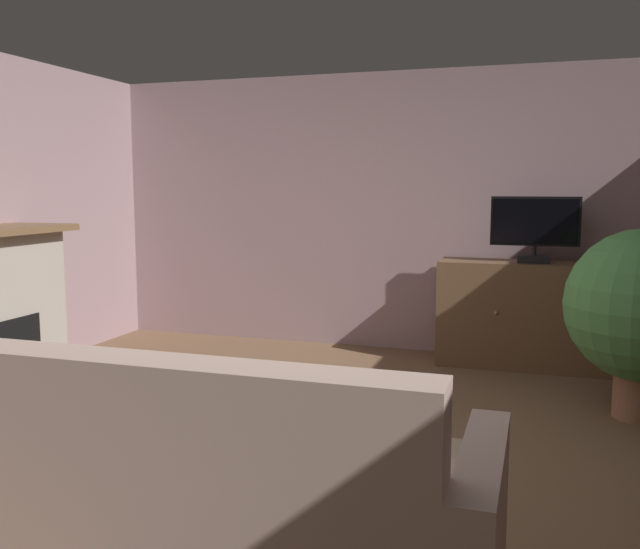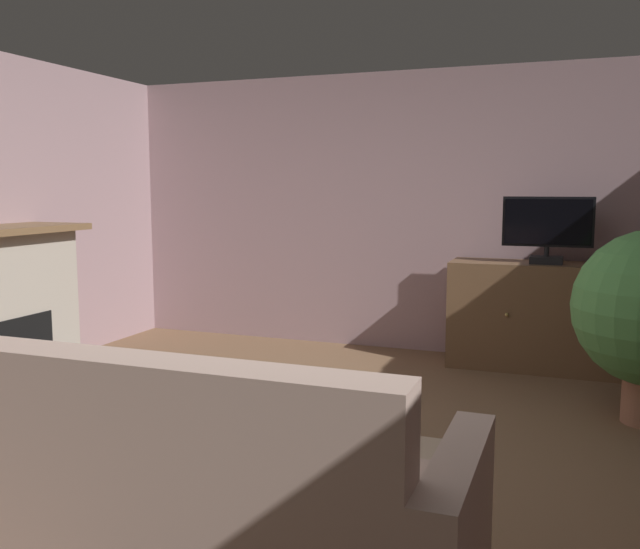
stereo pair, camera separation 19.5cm
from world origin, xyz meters
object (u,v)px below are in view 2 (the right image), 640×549
Objects in this scene: tv_remote at (244,387)px; cat at (102,418)px; sofa_floral at (187,502)px; folded_newspaper at (266,387)px; tv_cabinet at (544,319)px; television at (548,228)px; coffee_table at (275,394)px.

tv_remote is 1.18m from cat.
folded_newspaper is at bearing 99.04° from sofa_floral.
tv_remote is 0.57× the size of folded_newspaper.
tv_cabinet is 0.71× the size of sofa_floral.
folded_newspaper is (-1.30, -2.68, 0.03)m from tv_cabinet.
sofa_floral is at bearing -106.92° from television.
television is at bearing 62.36° from folded_newspaper.
coffee_table is at bearing -116.53° from television.
tv_remote is 1.06m from sofa_floral.
sofa_floral is at bearing -106.70° from tv_cabinet.
television is at bearing 44.84° from cat.
tv_cabinet is 2.17× the size of television.
tv_cabinet is 9.09× the size of tv_remote.
coffee_table is 3.15× the size of folded_newspaper.
folded_newspaper is 0.14× the size of sofa_floral.
sofa_floral reaches higher than tv_cabinet.
cat is at bearing -135.16° from television.
coffee_table is 1.26m from cat.
cat is (-2.50, -2.48, -1.10)m from television.
cat is (-1.10, 0.21, -0.37)m from tv_remote.
cat is (-1.37, 1.23, -0.23)m from sofa_floral.
television is at bearing 48.78° from tv_remote.
coffee_table is 1.50× the size of cat.
cat is (-2.50, -2.53, -0.33)m from tv_cabinet.
tv_cabinet reaches higher than cat.
coffee_table is (-1.28, -2.61, -0.03)m from tv_cabinet.
television is 1.13× the size of cat.
sofa_floral is at bearing -41.94° from cat.
cat is at bearing 176.34° from coffee_table.
tv_remote is at bearing -117.43° from television.
tv_cabinet reaches higher than folded_newspaper.
television is 2.38× the size of folded_newspaper.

